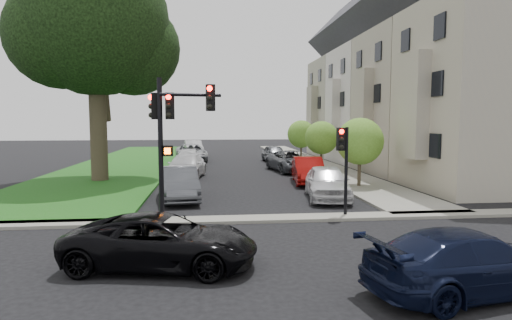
{
  "coord_description": "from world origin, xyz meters",
  "views": [
    {
      "loc": [
        -2.01,
        -13.62,
        3.74
      ],
      "look_at": [
        0.0,
        5.0,
        2.0
      ],
      "focal_mm": 30.0,
      "sensor_mm": 36.0,
      "label": 1
    }
  ],
  "objects": [
    {
      "name": "car_cross_near",
      "position": [
        -3.25,
        -2.78,
        0.67
      ],
      "size": [
        5.18,
        3.08,
        1.35
      ],
      "primitive_type": "imported",
      "rotation": [
        0.0,
        0.0,
        1.39
      ],
      "color": "black",
      "rests_on": "ground"
    },
    {
      "name": "grass_strip",
      "position": [
        -9.0,
        24.0,
        0.06
      ],
      "size": [
        8.0,
        44.0,
        0.12
      ],
      "primitive_type": "cube",
      "color": "#165B11",
      "rests_on": "ground"
    },
    {
      "name": "car_parked_9",
      "position": [
        -3.78,
        32.27,
        0.8
      ],
      "size": [
        2.36,
        5.04,
        1.6
      ],
      "primitive_type": "imported",
      "rotation": [
        0.0,
        0.0,
        0.14
      ],
      "color": "silver",
      "rests_on": "ground"
    },
    {
      "name": "car_parked_0",
      "position": [
        3.52,
        6.05,
        0.8
      ],
      "size": [
        2.57,
        4.94,
        1.6
      ],
      "primitive_type": "imported",
      "rotation": [
        0.0,
        0.0,
        -0.15
      ],
      "color": "silver",
      "rests_on": "ground"
    },
    {
      "name": "traffic_signal_main",
      "position": [
        -3.39,
        2.23,
        3.64
      ],
      "size": [
        2.58,
        0.71,
        5.27
      ],
      "color": "black",
      "rests_on": "ground"
    },
    {
      "name": "house_d",
      "position": [
        12.45,
        30.5,
        6.93
      ],
      "size": [
        7.7,
        7.55,
        15.97
      ],
      "color": "tan",
      "rests_on": "ground"
    },
    {
      "name": "house_a",
      "position": [
        12.45,
        8.0,
        6.93
      ],
      "size": [
        7.7,
        7.55,
        15.97
      ],
      "color": "#9F9D93",
      "rests_on": "ground"
    },
    {
      "name": "traffic_signal_secondary",
      "position": [
        3.06,
        2.19,
        2.43
      ],
      "size": [
        0.45,
        0.37,
        3.48
      ],
      "color": "black",
      "rests_on": "ground"
    },
    {
      "name": "sidewalk_cross",
      "position": [
        0.0,
        2.0,
        0.06
      ],
      "size": [
        60.0,
        1.0,
        0.12
      ],
      "primitive_type": "cube",
      "color": "gray",
      "rests_on": "ground"
    },
    {
      "name": "car_parked_8",
      "position": [
        -3.73,
        26.03,
        0.78
      ],
      "size": [
        3.32,
        5.93,
        1.57
      ],
      "primitive_type": "imported",
      "rotation": [
        0.0,
        0.0,
        0.13
      ],
      "color": "#999BA0",
      "rests_on": "ground"
    },
    {
      "name": "car_parked_1",
      "position": [
        3.79,
        11.15,
        0.78
      ],
      "size": [
        2.2,
        4.89,
        1.56
      ],
      "primitive_type": "imported",
      "rotation": [
        0.0,
        0.0,
        -0.12
      ],
      "color": "maroon",
      "rests_on": "ground"
    },
    {
      "name": "sidewalk_right",
      "position": [
        6.75,
        24.0,
        0.06
      ],
      "size": [
        3.5,
        44.0,
        0.12
      ],
      "primitive_type": "cube",
      "color": "gray",
      "rests_on": "ground"
    },
    {
      "name": "car_parked_3",
      "position": [
        3.73,
        24.12,
        0.76
      ],
      "size": [
        2.09,
        4.58,
        1.52
      ],
      "primitive_type": "imported",
      "rotation": [
        0.0,
        0.0,
        0.07
      ],
      "color": "#3F4247",
      "rests_on": "ground"
    },
    {
      "name": "car_parked_2",
      "position": [
        3.89,
        16.93,
        0.77
      ],
      "size": [
        3.34,
        5.84,
        1.53
      ],
      "primitive_type": "imported",
      "rotation": [
        0.0,
        0.0,
        0.15
      ],
      "color": "#3F4247",
      "rests_on": "ground"
    },
    {
      "name": "car_cross_far",
      "position": [
        3.55,
        -5.18,
        0.7
      ],
      "size": [
        5.09,
        2.84,
        1.39
      ],
      "primitive_type": "imported",
      "rotation": [
        0.0,
        0.0,
        1.76
      ],
      "color": "black",
      "rests_on": "ground"
    },
    {
      "name": "eucalyptus",
      "position": [
        -8.77,
        13.13,
        9.5
      ],
      "size": [
        9.82,
        8.91,
        13.91
      ],
      "color": "#3D3223",
      "rests_on": "ground"
    },
    {
      "name": "car_parked_5",
      "position": [
        -3.45,
        6.58,
        0.77
      ],
      "size": [
        2.17,
        4.86,
        1.55
      ],
      "primitive_type": "imported",
      "rotation": [
        0.0,
        0.0,
        0.12
      ],
      "color": "#3F4247",
      "rests_on": "ground"
    },
    {
      "name": "car_parked_7",
      "position": [
        -3.72,
        20.21,
        0.78
      ],
      "size": [
        1.85,
        4.59,
        1.56
      ],
      "primitive_type": "imported",
      "rotation": [
        0.0,
        0.0,
        0.0
      ],
      "color": "silver",
      "rests_on": "ground"
    },
    {
      "name": "small_tree_a",
      "position": [
        6.2,
        9.13,
        2.58
      ],
      "size": [
        2.59,
        2.59,
        3.88
      ],
      "color": "#3D3223",
      "rests_on": "ground"
    },
    {
      "name": "ground",
      "position": [
        0.0,
        0.0,
        0.0
      ],
      "size": [
        140.0,
        140.0,
        0.0
      ],
      "primitive_type": "plane",
      "color": "black",
      "rests_on": "ground"
    },
    {
      "name": "car_parked_6",
      "position": [
        -3.57,
        14.18,
        0.76
      ],
      "size": [
        2.84,
        5.5,
        1.53
      ],
      "primitive_type": "imported",
      "rotation": [
        0.0,
        0.0,
        -0.14
      ],
      "color": "silver",
      "rests_on": "ground"
    },
    {
      "name": "small_tree_c",
      "position": [
        6.2,
        24.35,
        2.5
      ],
      "size": [
        2.5,
        2.5,
        3.75
      ],
      "color": "#3D3223",
      "rests_on": "ground"
    },
    {
      "name": "house_b",
      "position": [
        12.45,
        15.5,
        6.93
      ],
      "size": [
        7.7,
        7.55,
        15.97
      ],
      "color": "gray",
      "rests_on": "ground"
    },
    {
      "name": "small_tree_b",
      "position": [
        6.2,
        17.25,
        2.45
      ],
      "size": [
        2.46,
        2.46,
        3.69
      ],
      "color": "#3D3223",
      "rests_on": "ground"
    },
    {
      "name": "house_c",
      "position": [
        12.45,
        23.0,
        6.93
      ],
      "size": [
        7.7,
        7.55,
        15.97
      ],
      "color": "#BDB2A3",
      "rests_on": "ground"
    }
  ]
}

